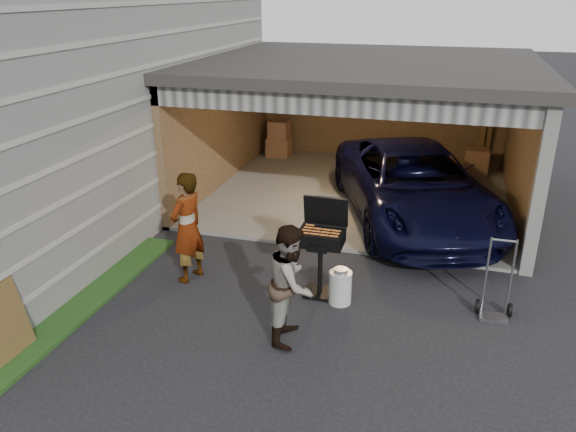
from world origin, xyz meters
The scene contains 9 objects.
ground centered at (0.00, 0.00, 0.00)m, with size 80.00×80.00×0.00m, color black.
house centered at (-6.00, 4.00, 2.75)m, with size 7.00×11.00×5.50m, color #474744.
garage centered at (0.76, 6.79, 1.87)m, with size 6.80×6.30×2.90m.
minivan centered at (1.96, 5.20, 0.71)m, with size 2.35×5.10×1.42m, color black.
woman centered at (-1.15, 1.91, 0.87)m, with size 0.63×0.42×1.74m, color #C7E3FA.
man centered at (0.80, 0.82, 0.79)m, with size 0.77×0.60×1.57m, color #4A2F1D.
bbq_grill centered at (0.90, 2.04, 0.86)m, with size 0.65×0.57×1.45m.
propane_tank centered at (1.23, 1.85, 0.25)m, with size 0.33×0.33×0.49m, color silver.
hand_truck centered at (3.35, 2.09, 0.22)m, with size 0.48×0.35×1.16m.
Camera 1 is at (2.50, -5.13, 4.23)m, focal length 35.00 mm.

